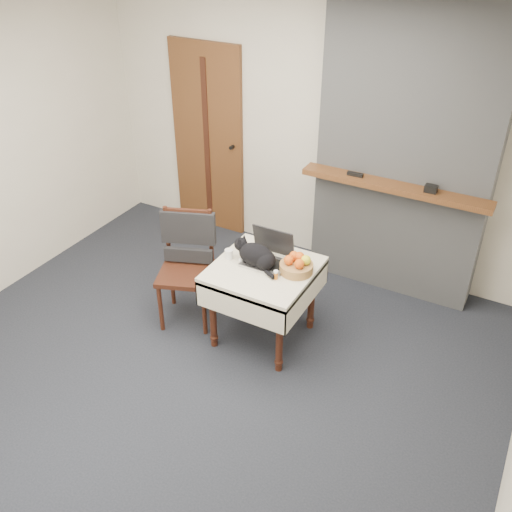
{
  "coord_description": "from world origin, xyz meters",
  "views": [
    {
      "loc": [
        1.98,
        -2.75,
        3.19
      ],
      "look_at": [
        0.19,
        0.49,
        0.82
      ],
      "focal_mm": 40.0,
      "sensor_mm": 36.0,
      "label": 1
    }
  ],
  "objects_px": {
    "laptop": "(268,254)",
    "pill_bottle": "(276,275)",
    "cream_jar": "(229,254)",
    "door": "(208,140)",
    "side_table": "(264,279)",
    "cat": "(257,255)",
    "fruit_basket": "(297,265)",
    "chair": "(187,251)"
  },
  "relations": [
    {
      "from": "cat",
      "to": "cream_jar",
      "type": "distance_m",
      "value": 0.25
    },
    {
      "from": "fruit_basket",
      "to": "side_table",
      "type": "bearing_deg",
      "value": -164.22
    },
    {
      "from": "cream_jar",
      "to": "fruit_basket",
      "type": "bearing_deg",
      "value": 8.78
    },
    {
      "from": "side_table",
      "to": "chair",
      "type": "distance_m",
      "value": 0.73
    },
    {
      "from": "laptop",
      "to": "cream_jar",
      "type": "bearing_deg",
      "value": -159.76
    },
    {
      "from": "laptop",
      "to": "pill_bottle",
      "type": "bearing_deg",
      "value": -50.01
    },
    {
      "from": "side_table",
      "to": "laptop",
      "type": "bearing_deg",
      "value": 96.41
    },
    {
      "from": "side_table",
      "to": "chair",
      "type": "height_order",
      "value": "chair"
    },
    {
      "from": "laptop",
      "to": "pill_bottle",
      "type": "height_order",
      "value": "laptop"
    },
    {
      "from": "door",
      "to": "laptop",
      "type": "bearing_deg",
      "value": -43.18
    },
    {
      "from": "pill_bottle",
      "to": "chair",
      "type": "relative_size",
      "value": 0.07
    },
    {
      "from": "door",
      "to": "fruit_basket",
      "type": "distance_m",
      "value": 2.18
    },
    {
      "from": "cream_jar",
      "to": "pill_bottle",
      "type": "relative_size",
      "value": 1.05
    },
    {
      "from": "cat",
      "to": "fruit_basket",
      "type": "bearing_deg",
      "value": 19.85
    },
    {
      "from": "chair",
      "to": "cat",
      "type": "bearing_deg",
      "value": -20.71
    },
    {
      "from": "fruit_basket",
      "to": "cream_jar",
      "type": "bearing_deg",
      "value": -171.22
    },
    {
      "from": "laptop",
      "to": "cream_jar",
      "type": "height_order",
      "value": "laptop"
    },
    {
      "from": "cream_jar",
      "to": "fruit_basket",
      "type": "distance_m",
      "value": 0.57
    },
    {
      "from": "door",
      "to": "cat",
      "type": "xyz_separation_m",
      "value": [
        1.37,
        -1.43,
        -0.21
      ]
    },
    {
      "from": "fruit_basket",
      "to": "laptop",
      "type": "bearing_deg",
      "value": 173.94
    },
    {
      "from": "laptop",
      "to": "fruit_basket",
      "type": "xyz_separation_m",
      "value": [
        0.26,
        -0.03,
        -0.01
      ]
    },
    {
      "from": "laptop",
      "to": "door",
      "type": "bearing_deg",
      "value": 136.06
    },
    {
      "from": "cat",
      "to": "side_table",
      "type": "bearing_deg",
      "value": 7.96
    },
    {
      "from": "cream_jar",
      "to": "chair",
      "type": "height_order",
      "value": "chair"
    },
    {
      "from": "cream_jar",
      "to": "laptop",
      "type": "bearing_deg",
      "value": 20.99
    },
    {
      "from": "door",
      "to": "cat",
      "type": "height_order",
      "value": "door"
    },
    {
      "from": "fruit_basket",
      "to": "pill_bottle",
      "type": "bearing_deg",
      "value": -119.75
    },
    {
      "from": "cream_jar",
      "to": "chair",
      "type": "relative_size",
      "value": 0.08
    },
    {
      "from": "side_table",
      "to": "fruit_basket",
      "type": "relative_size",
      "value": 2.99
    },
    {
      "from": "cat",
      "to": "fruit_basket",
      "type": "distance_m",
      "value": 0.32
    },
    {
      "from": "cream_jar",
      "to": "side_table",
      "type": "bearing_deg",
      "value": 2.88
    },
    {
      "from": "door",
      "to": "pill_bottle",
      "type": "height_order",
      "value": "door"
    },
    {
      "from": "chair",
      "to": "side_table",
      "type": "bearing_deg",
      "value": -20.65
    },
    {
      "from": "side_table",
      "to": "cat",
      "type": "bearing_deg",
      "value": -178.86
    },
    {
      "from": "cream_jar",
      "to": "door",
      "type": "bearing_deg",
      "value": 127.82
    },
    {
      "from": "pill_bottle",
      "to": "fruit_basket",
      "type": "bearing_deg",
      "value": 60.25
    },
    {
      "from": "laptop",
      "to": "fruit_basket",
      "type": "bearing_deg",
      "value": -6.82
    },
    {
      "from": "laptop",
      "to": "chair",
      "type": "relative_size",
      "value": 0.36
    },
    {
      "from": "door",
      "to": "side_table",
      "type": "bearing_deg",
      "value": -45.0
    },
    {
      "from": "side_table",
      "to": "laptop",
      "type": "distance_m",
      "value": 0.2
    },
    {
      "from": "chair",
      "to": "door",
      "type": "bearing_deg",
      "value": 94.99
    },
    {
      "from": "laptop",
      "to": "fruit_basket",
      "type": "height_order",
      "value": "laptop"
    }
  ]
}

